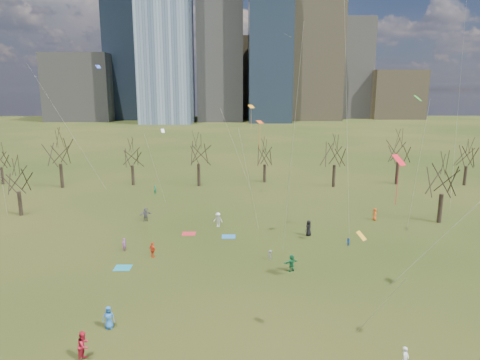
{
  "coord_description": "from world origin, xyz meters",
  "views": [
    {
      "loc": [
        -0.64,
        -34.93,
        16.94
      ],
      "look_at": [
        0.0,
        12.0,
        7.0
      ],
      "focal_mm": 32.0,
      "sensor_mm": 36.0,
      "label": 1
    }
  ],
  "objects_px": {
    "blanket_navy": "(229,237)",
    "blanket_crimson": "(189,234)",
    "person_0": "(109,318)",
    "person_2": "(84,346)",
    "blanket_teal": "(123,268)",
    "person_1": "(405,359)",
    "person_4": "(153,250)"
  },
  "relations": [
    {
      "from": "blanket_crimson",
      "to": "person_2",
      "type": "xyz_separation_m",
      "value": [
        -4.14,
        -24.34,
        0.97
      ]
    },
    {
      "from": "blanket_teal",
      "to": "person_4",
      "type": "bearing_deg",
      "value": 47.47
    },
    {
      "from": "blanket_crimson",
      "to": "person_2",
      "type": "bearing_deg",
      "value": -99.66
    },
    {
      "from": "blanket_navy",
      "to": "person_0",
      "type": "distance_m",
      "value": 21.33
    },
    {
      "from": "person_1",
      "to": "person_4",
      "type": "distance_m",
      "value": 26.34
    },
    {
      "from": "person_2",
      "to": "blanket_teal",
      "type": "bearing_deg",
      "value": 13.87
    },
    {
      "from": "blanket_navy",
      "to": "person_2",
      "type": "distance_m",
      "value": 24.9
    },
    {
      "from": "person_0",
      "to": "person_1",
      "type": "xyz_separation_m",
      "value": [
        19.53,
        -5.0,
        -0.05
      ]
    },
    {
      "from": "person_2",
      "to": "blanket_crimson",
      "type": "bearing_deg",
      "value": -0.69
    },
    {
      "from": "person_2",
      "to": "person_4",
      "type": "relative_size",
      "value": 1.22
    },
    {
      "from": "blanket_navy",
      "to": "person_4",
      "type": "bearing_deg",
      "value": -141.27
    },
    {
      "from": "blanket_teal",
      "to": "person_1",
      "type": "bearing_deg",
      "value": -36.48
    },
    {
      "from": "blanket_navy",
      "to": "blanket_crimson",
      "type": "bearing_deg",
      "value": 166.85
    },
    {
      "from": "person_0",
      "to": "person_2",
      "type": "bearing_deg",
      "value": -108.54
    },
    {
      "from": "person_0",
      "to": "person_4",
      "type": "distance_m",
      "value": 13.4
    },
    {
      "from": "blanket_crimson",
      "to": "person_0",
      "type": "height_order",
      "value": "person_0"
    },
    {
      "from": "blanket_navy",
      "to": "blanket_crimson",
      "type": "xyz_separation_m",
      "value": [
        -4.79,
        1.12,
        0.0
      ]
    },
    {
      "from": "person_4",
      "to": "blanket_navy",
      "type": "bearing_deg",
      "value": -100.65
    },
    {
      "from": "person_2",
      "to": "blanket_navy",
      "type": "bearing_deg",
      "value": -12.06
    },
    {
      "from": "blanket_teal",
      "to": "person_4",
      "type": "xyz_separation_m",
      "value": [
        2.42,
        2.64,
        0.79
      ]
    },
    {
      "from": "blanket_teal",
      "to": "person_4",
      "type": "distance_m",
      "value": 3.67
    },
    {
      "from": "person_0",
      "to": "blanket_crimson",
      "type": "bearing_deg",
      "value": 69.91
    },
    {
      "from": "person_1",
      "to": "person_2",
      "type": "bearing_deg",
      "value": 131.62
    },
    {
      "from": "blanket_navy",
      "to": "person_0",
      "type": "bearing_deg",
      "value": -113.2
    },
    {
      "from": "person_2",
      "to": "person_4",
      "type": "xyz_separation_m",
      "value": [
        1.19,
        17.02,
        -0.18
      ]
    },
    {
      "from": "person_0",
      "to": "person_2",
      "type": "distance_m",
      "value": 3.67
    },
    {
      "from": "blanket_teal",
      "to": "person_2",
      "type": "relative_size",
      "value": 0.81
    },
    {
      "from": "blanket_teal",
      "to": "person_1",
      "type": "height_order",
      "value": "person_1"
    },
    {
      "from": "blanket_navy",
      "to": "person_4",
      "type": "distance_m",
      "value": 9.95
    },
    {
      "from": "person_2",
      "to": "person_0",
      "type": "bearing_deg",
      "value": 0.63
    },
    {
      "from": "blanket_navy",
      "to": "person_1",
      "type": "relative_size",
      "value": 1.0
    },
    {
      "from": "person_0",
      "to": "blanket_navy",
      "type": "bearing_deg",
      "value": 56.61
    }
  ]
}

